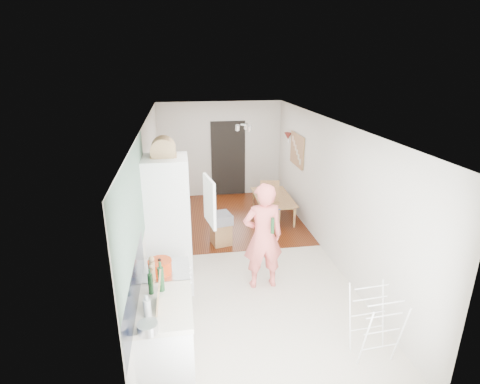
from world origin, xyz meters
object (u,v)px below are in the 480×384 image
object	(u,v)px
drying_rack	(374,325)
dining_chair	(270,205)
person	(263,227)
dining_table	(274,208)
stool	(221,234)

from	to	relation	value
drying_rack	dining_chair	bearing A→B (deg)	91.20
person	dining_table	size ratio (longest dim) A/B	1.66
dining_chair	stool	distance (m)	1.37
dining_table	dining_chair	distance (m)	0.60
dining_table	stool	size ratio (longest dim) A/B	2.68
drying_rack	stool	bearing A→B (deg)	110.78
person	stool	size ratio (longest dim) A/B	4.45
person	drying_rack	size ratio (longest dim) A/B	2.29
dining_chair	stool	size ratio (longest dim) A/B	2.16
stool	drying_rack	world-z (taller)	drying_rack
dining_chair	drying_rack	size ratio (longest dim) A/B	1.11
dining_table	stool	xyz separation A→B (m)	(-1.37, -1.18, 0.01)
dining_chair	drying_rack	world-z (taller)	dining_chair
stool	drying_rack	xyz separation A→B (m)	(1.49, -3.27, 0.22)
dining_table	person	bearing A→B (deg)	163.50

